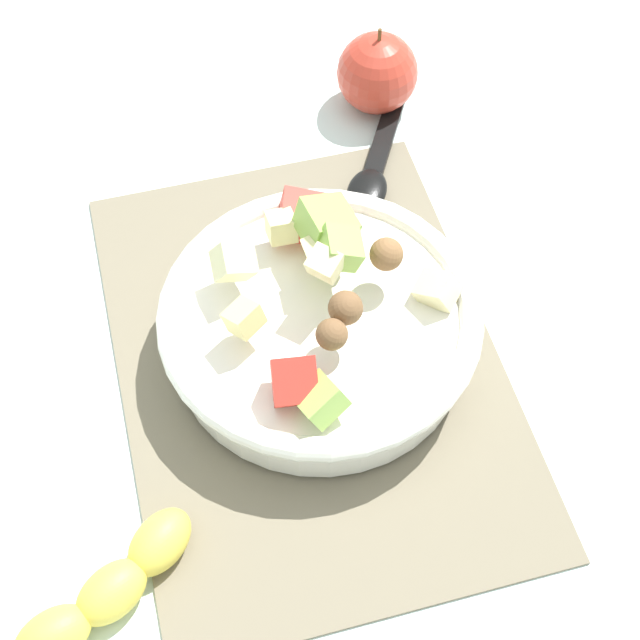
% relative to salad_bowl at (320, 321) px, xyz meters
% --- Properties ---
extents(ground_plane, '(2.40, 2.40, 0.00)m').
position_rel_salad_bowl_xyz_m(ground_plane, '(0.01, -0.01, -0.04)').
color(ground_plane, silver).
extents(placemat, '(0.44, 0.31, 0.01)m').
position_rel_salad_bowl_xyz_m(placemat, '(0.01, -0.01, -0.04)').
color(placemat, '#756B56').
rests_on(placemat, ground_plane).
extents(salad_bowl, '(0.26, 0.26, 0.11)m').
position_rel_salad_bowl_xyz_m(salad_bowl, '(0.00, 0.00, 0.00)').
color(salad_bowl, white).
rests_on(salad_bowl, placemat).
extents(serving_spoon, '(0.19, 0.13, 0.01)m').
position_rel_salad_bowl_xyz_m(serving_spoon, '(-0.18, 0.10, -0.03)').
color(serving_spoon, black).
rests_on(serving_spoon, placemat).
extents(whole_apple, '(0.08, 0.08, 0.09)m').
position_rel_salad_bowl_xyz_m(whole_apple, '(-0.27, 0.13, 0.00)').
color(whole_apple, '#BC3828').
rests_on(whole_apple, ground_plane).
extents(banana_whole, '(0.10, 0.14, 0.04)m').
position_rel_salad_bowl_xyz_m(banana_whole, '(0.16, -0.19, -0.02)').
color(banana_whole, yellow).
rests_on(banana_whole, ground_plane).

